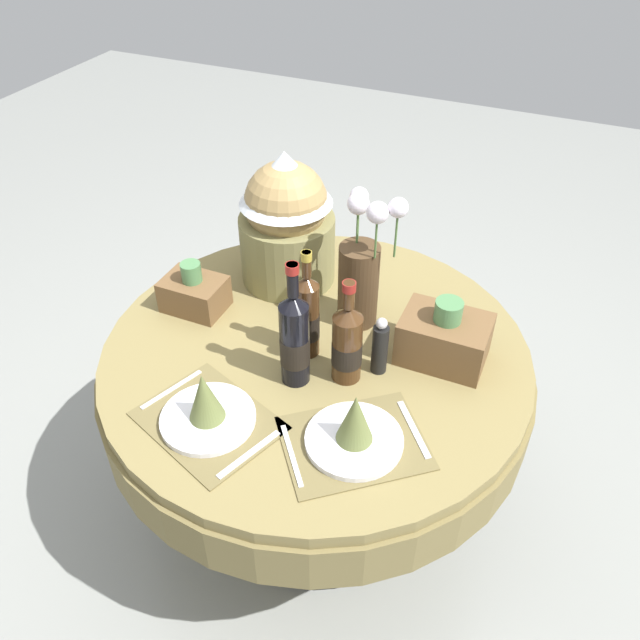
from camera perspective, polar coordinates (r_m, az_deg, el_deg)
ground at (r=2.38m, az=-0.30°, el=-15.76°), size 8.00×8.00×0.00m
dining_table at (r=1.92m, az=-0.36°, el=-5.39°), size 1.24×1.24×0.73m
place_setting_left at (r=1.62m, az=-10.05°, el=-7.77°), size 0.41×0.36×0.16m
place_setting_right at (r=1.55m, az=3.09°, el=-9.76°), size 0.43×0.42×0.16m
flower_vase at (r=1.83m, az=3.62°, el=4.26°), size 0.19×0.13×0.43m
wine_bottle_left at (r=1.65m, az=-2.32°, el=-1.67°), size 0.08×0.08×0.37m
wine_bottle_centre at (r=1.73m, az=-1.13°, el=0.38°), size 0.07×0.07×0.33m
wine_bottle_right at (r=1.67m, az=2.42°, el=-2.04°), size 0.08×0.08×0.31m
pepper_mill at (r=1.71m, az=5.35°, el=-2.41°), size 0.04×0.04×0.18m
gift_tub_back_left at (r=1.98m, az=-3.00°, el=9.30°), size 0.30×0.30×0.44m
woven_basket_side_left at (r=1.98m, az=-11.11°, el=2.43°), size 0.18×0.13×0.16m
woven_basket_side_right at (r=1.78m, az=10.98°, el=-1.55°), size 0.24×0.17×0.20m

